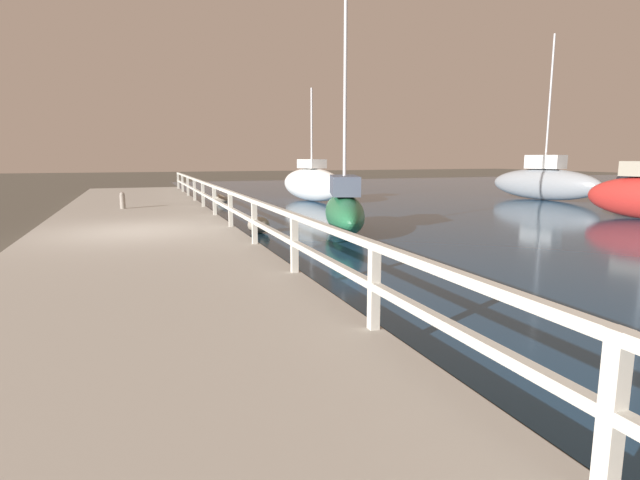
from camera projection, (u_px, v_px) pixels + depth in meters
name	position (u px, v px, depth m)	size (l,w,h in m)	color
ground_plane	(137.00, 243.00, 11.87)	(120.00, 120.00, 0.00)	#4C473D
dock_walkway	(137.00, 237.00, 11.85)	(4.71, 36.00, 0.29)	#9E998E
railing	(230.00, 202.00, 12.49)	(0.10, 32.50, 0.90)	beige
boulder_downstream	(259.00, 225.00, 13.43)	(0.59, 0.53, 0.44)	gray
boulder_far_strip	(220.00, 198.00, 23.10)	(0.41, 0.37, 0.31)	gray
boulder_upstream	(223.00, 200.00, 21.71)	(0.48, 0.43, 0.36)	slate
mooring_bollard	(122.00, 200.00, 16.91)	(0.18, 0.18, 0.56)	gray
sailboat_gray	(544.00, 182.00, 23.73)	(2.27, 5.75, 7.56)	gray
sailboat_white	(312.00, 183.00, 23.07)	(2.13, 5.06, 5.09)	white
sailboat_green	(344.00, 208.00, 13.59)	(2.40, 4.59, 6.92)	#236B42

